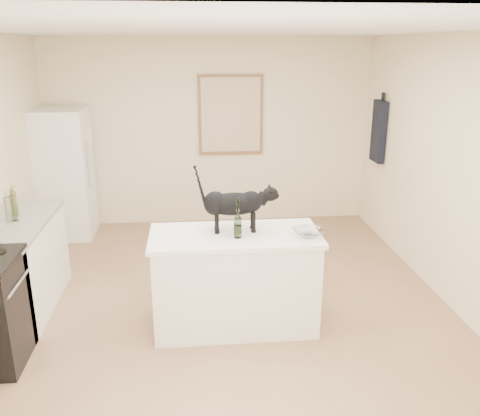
# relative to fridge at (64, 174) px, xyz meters

# --- Properties ---
(floor) EXTENTS (5.50, 5.50, 0.00)m
(floor) POSITION_rel_fridge_xyz_m (1.95, -2.35, -0.85)
(floor) COLOR #9E7554
(floor) RESTS_ON ground
(ceiling) EXTENTS (5.50, 5.50, 0.00)m
(ceiling) POSITION_rel_fridge_xyz_m (1.95, -2.35, 1.75)
(ceiling) COLOR white
(ceiling) RESTS_ON ground
(wall_back) EXTENTS (4.50, 0.00, 4.50)m
(wall_back) POSITION_rel_fridge_xyz_m (1.95, 0.40, 0.45)
(wall_back) COLOR beige
(wall_back) RESTS_ON ground
(wall_front) EXTENTS (4.50, 0.00, 4.50)m
(wall_front) POSITION_rel_fridge_xyz_m (1.95, -5.10, 0.45)
(wall_front) COLOR beige
(wall_front) RESTS_ON ground
(wall_right) EXTENTS (0.00, 5.50, 5.50)m
(wall_right) POSITION_rel_fridge_xyz_m (4.20, -2.35, 0.45)
(wall_right) COLOR beige
(wall_right) RESTS_ON ground
(island_base) EXTENTS (1.44, 0.67, 0.86)m
(island_base) POSITION_rel_fridge_xyz_m (2.05, -2.55, -0.42)
(island_base) COLOR white
(island_base) RESTS_ON floor
(island_top) EXTENTS (1.50, 0.70, 0.04)m
(island_top) POSITION_rel_fridge_xyz_m (2.05, -2.55, 0.03)
(island_top) COLOR white
(island_top) RESTS_ON island_base
(left_cabinets) EXTENTS (0.60, 1.40, 0.86)m
(left_cabinets) POSITION_rel_fridge_xyz_m (0.00, -2.05, -0.42)
(left_cabinets) COLOR white
(left_cabinets) RESTS_ON floor
(left_countertop) EXTENTS (0.62, 1.44, 0.04)m
(left_countertop) POSITION_rel_fridge_xyz_m (0.00, -2.05, 0.03)
(left_countertop) COLOR gray
(left_countertop) RESTS_ON left_cabinets
(fridge) EXTENTS (0.68, 0.68, 1.70)m
(fridge) POSITION_rel_fridge_xyz_m (0.00, 0.00, 0.00)
(fridge) COLOR white
(fridge) RESTS_ON floor
(artwork_frame) EXTENTS (0.90, 0.03, 1.10)m
(artwork_frame) POSITION_rel_fridge_xyz_m (2.25, 0.37, 0.70)
(artwork_frame) COLOR brown
(artwork_frame) RESTS_ON wall_back
(artwork_canvas) EXTENTS (0.82, 0.00, 1.02)m
(artwork_canvas) POSITION_rel_fridge_xyz_m (2.25, 0.35, 0.70)
(artwork_canvas) COLOR beige
(artwork_canvas) RESTS_ON wall_back
(hanging_garment) EXTENTS (0.08, 0.34, 0.80)m
(hanging_garment) POSITION_rel_fridge_xyz_m (4.14, -0.30, 0.55)
(hanging_garment) COLOR black
(hanging_garment) RESTS_ON wall_right
(black_cat) EXTENTS (0.65, 0.20, 0.45)m
(black_cat) POSITION_rel_fridge_xyz_m (2.05, -2.48, 0.28)
(black_cat) COLOR black
(black_cat) RESTS_ON island_top
(wine_bottle) EXTENTS (0.09, 0.09, 0.31)m
(wine_bottle) POSITION_rel_fridge_xyz_m (2.07, -2.64, 0.21)
(wine_bottle) COLOR #2B5321
(wine_bottle) RESTS_ON island_top
(glass_bowl) EXTENTS (0.34, 0.34, 0.06)m
(glass_bowl) POSITION_rel_fridge_xyz_m (2.68, -2.67, 0.08)
(glass_bowl) COLOR silver
(glass_bowl) RESTS_ON island_top
(fridge_paper) EXTENTS (0.06, 0.14, 0.20)m
(fridge_paper) POSITION_rel_fridge_xyz_m (0.34, 0.09, 0.49)
(fridge_paper) COLOR white
(fridge_paper) RESTS_ON fridge
(counter_bottle_cluster) EXTENTS (0.12, 0.52, 0.28)m
(counter_bottle_cluster) POSITION_rel_fridge_xyz_m (-0.02, -2.06, 0.18)
(counter_bottle_cluster) COLOR #2A6221
(counter_bottle_cluster) RESTS_ON left_countertop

